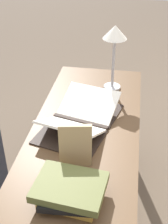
% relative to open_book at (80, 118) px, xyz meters
% --- Properties ---
extents(ground_plane, '(12.00, 12.00, 0.00)m').
position_rel_open_book_xyz_m(ground_plane, '(0.01, 0.04, -0.78)').
color(ground_plane, brown).
extents(reading_desk, '(1.43, 0.58, 0.75)m').
position_rel_open_book_xyz_m(reading_desk, '(0.01, 0.04, -0.15)').
color(reading_desk, brown).
rests_on(reading_desk, ground_plane).
extents(open_book, '(0.61, 0.46, 0.12)m').
position_rel_open_book_xyz_m(open_book, '(0.00, 0.00, 0.00)').
color(open_book, black).
rests_on(open_book, reading_desk).
extents(book_stack_tall, '(0.24, 0.30, 0.09)m').
position_rel_open_book_xyz_m(book_stack_tall, '(0.54, 0.05, 0.01)').
color(book_stack_tall, '#BC8933').
rests_on(book_stack_tall, reading_desk).
extents(book_standing_upright, '(0.05, 0.15, 0.23)m').
position_rel_open_book_xyz_m(book_standing_upright, '(0.33, 0.04, 0.08)').
color(book_standing_upright, tan).
rests_on(book_standing_upright, reading_desk).
extents(reading_lamp, '(0.15, 0.15, 0.43)m').
position_rel_open_book_xyz_m(reading_lamp, '(-0.43, 0.14, 0.31)').
color(reading_lamp, '#ADADB2').
rests_on(reading_lamp, reading_desk).
extents(coffee_mug, '(0.11, 0.08, 0.08)m').
position_rel_open_book_xyz_m(coffee_mug, '(0.23, -0.02, 0.01)').
color(coffee_mug, '#4C7F5B').
rests_on(coffee_mug, reading_desk).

